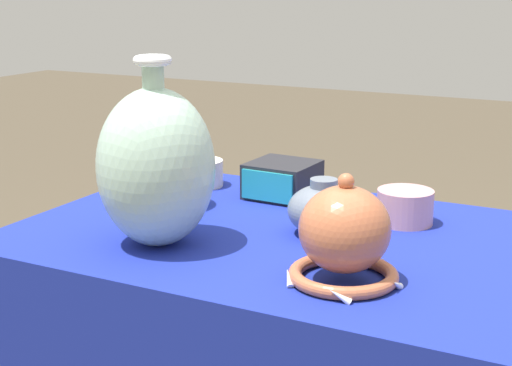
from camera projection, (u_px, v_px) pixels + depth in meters
display_table at (301, 279)px, 1.49m from camera, size 1.09×0.70×0.75m
vase_tall_bulbous at (156, 166)px, 1.40m from camera, size 0.21×0.21×0.34m
vase_dome_bell at (344, 238)px, 1.24m from camera, size 0.18×0.19×0.18m
mosaic_tile_box at (282, 180)px, 1.74m from camera, size 0.14×0.15×0.08m
pot_squat_teal at (172, 189)px, 1.66m from camera, size 0.14×0.14×0.07m
pot_squat_rose at (405, 207)px, 1.55m from camera, size 0.11×0.11×0.07m
pot_squat_ivory at (201, 173)px, 1.83m from camera, size 0.10×0.10×0.06m
jar_round_slate at (323, 209)px, 1.48m from camera, size 0.14×0.14×0.11m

